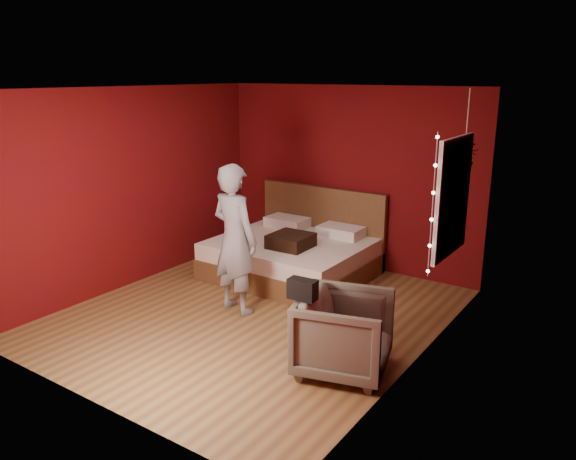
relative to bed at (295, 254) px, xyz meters
name	(u,v)px	position (x,y,z in m)	size (l,w,h in m)	color
floor	(255,314)	(0.37, -1.42, -0.29)	(4.50, 4.50, 0.00)	olive
room_walls	(252,174)	(0.37, -1.42, 1.38)	(4.04, 4.54, 2.62)	#570C09
window	(453,197)	(2.34, -0.52, 1.21)	(0.05, 0.97, 1.27)	white
fairy_lights	(433,206)	(2.31, -1.05, 1.21)	(0.04, 0.04, 1.45)	silver
bed	(295,254)	(0.00, 0.00, 0.00)	(2.06, 1.75, 1.13)	brown
person	(235,239)	(0.12, -1.44, 0.60)	(0.65, 0.43, 1.78)	gray
armchair	(344,334)	(1.87, -1.98, 0.09)	(0.83, 0.85, 0.78)	#645F4F
handbag	(303,289)	(1.59, -2.27, 0.58)	(0.27, 0.13, 0.19)	black
throw_pillow	(291,241)	(0.17, -0.35, 0.31)	(0.51, 0.51, 0.18)	black
hanging_plant	(464,158)	(2.25, 0.05, 1.54)	(0.39, 0.34, 0.97)	silver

